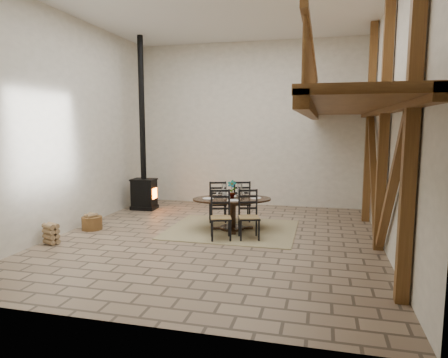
% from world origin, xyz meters
% --- Properties ---
extents(ground, '(8.00, 8.00, 0.00)m').
position_xyz_m(ground, '(0.00, 0.00, 0.00)').
color(ground, gray).
rests_on(ground, ground).
extents(room_shell, '(7.02, 8.02, 5.01)m').
position_xyz_m(room_shell, '(1.19, 0.00, 3.01)').
color(room_shell, white).
rests_on(room_shell, ground).
extents(rug, '(3.00, 2.50, 0.02)m').
position_xyz_m(rug, '(0.20, 0.77, 0.01)').
color(rug, tan).
rests_on(rug, ground).
extents(dining_table, '(2.11, 2.28, 1.19)m').
position_xyz_m(dining_table, '(0.20, 0.77, 0.44)').
color(dining_table, black).
rests_on(dining_table, ground).
extents(wood_stove, '(0.72, 0.56, 5.00)m').
position_xyz_m(wood_stove, '(-2.87, 2.47, 1.11)').
color(wood_stove, black).
rests_on(wood_stove, ground).
extents(log_basket, '(0.48, 0.48, 0.39)m').
position_xyz_m(log_basket, '(-3.07, 0.01, 0.17)').
color(log_basket, brown).
rests_on(log_basket, ground).
extents(log_stack, '(0.38, 0.32, 0.44)m').
position_xyz_m(log_stack, '(-3.23, -1.27, 0.22)').
color(log_stack, tan).
rests_on(log_stack, ground).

